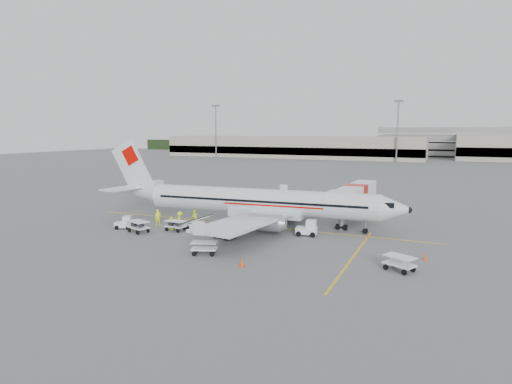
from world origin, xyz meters
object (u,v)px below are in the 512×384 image
(jet_bridge, at_px, (355,202))
(aircraft, at_px, (260,184))
(tug_aft, at_px, (124,222))
(belt_loader, at_px, (199,220))
(tug_mid, at_px, (225,230))
(tug_fore, at_px, (306,228))

(jet_bridge, bearing_deg, aircraft, -137.20)
(jet_bridge, relative_size, tug_aft, 8.87)
(belt_loader, distance_m, tug_aft, 8.78)
(tug_mid, bearing_deg, belt_loader, 169.06)
(tug_mid, height_order, tug_aft, tug_mid)
(aircraft, bearing_deg, jet_bridge, 35.23)
(tug_fore, bearing_deg, tug_aft, -173.69)
(belt_loader, bearing_deg, aircraft, 32.53)
(tug_fore, xyz_separation_m, tug_mid, (-7.60, -4.54, 0.05))
(jet_bridge, bearing_deg, tug_fore, -103.84)
(aircraft, distance_m, belt_loader, 8.27)
(jet_bridge, height_order, tug_mid, jet_bridge)
(tug_mid, bearing_deg, jet_bridge, 70.58)
(belt_loader, height_order, tug_aft, belt_loader)
(belt_loader, relative_size, tug_fore, 1.90)
(tug_mid, bearing_deg, tug_aft, -160.06)
(tug_fore, relative_size, tug_mid, 0.95)
(belt_loader, height_order, tug_fore, belt_loader)
(aircraft, relative_size, tug_fore, 16.26)
(jet_bridge, relative_size, belt_loader, 4.05)
(aircraft, height_order, tug_aft, aircraft)
(aircraft, height_order, tug_fore, aircraft)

